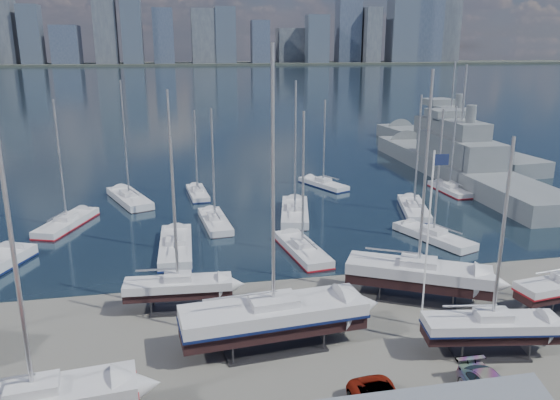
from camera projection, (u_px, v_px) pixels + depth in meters
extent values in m
plane|color=#605E59|center=(333.00, 337.00, 37.15)|extent=(1400.00, 1400.00, 0.00)
cube|color=#1A2E3C|center=(187.00, 79.00, 329.96)|extent=(1400.00, 600.00, 0.40)
cube|color=#2D332D|center=(180.00, 64.00, 575.16)|extent=(1400.00, 80.00, 2.20)
cube|color=#595E66|center=(2.00, 20.00, 531.73)|extent=(22.49, 24.47, 83.83)
cube|color=#3D4756|center=(31.00, 35.00, 533.68)|extent=(19.55, 21.83, 55.97)
cube|color=#475166|center=(66.00, 45.00, 547.87)|extent=(26.03, 30.49, 37.14)
cube|color=#595E66|center=(104.00, 18.00, 537.48)|extent=(21.60, 16.58, 87.63)
cube|color=#3D4756|center=(132.00, 29.00, 546.29)|extent=(19.42, 28.42, 67.60)
cube|color=#475166|center=(163.00, 36.00, 556.79)|extent=(20.24, 23.80, 54.09)
cube|color=#595E66|center=(204.00, 36.00, 561.28)|extent=(24.62, 19.72, 54.00)
cube|color=#3D4756|center=(225.00, 35.00, 563.39)|extent=(20.75, 17.93, 55.97)
cube|color=#475166|center=(260.00, 42.00, 570.32)|extent=(18.36, 16.25, 43.03)
cube|color=#595E66|center=(290.00, 45.00, 595.87)|extent=(28.49, 22.03, 35.69)
cube|color=#3D4756|center=(317.00, 39.00, 581.98)|extent=(23.34, 17.87, 49.11)
cube|color=#475166|center=(348.00, 26.00, 599.63)|extent=(25.35, 19.79, 75.95)
cube|color=#595E66|center=(370.00, 35.00, 600.30)|extent=(17.00, 27.45, 57.67)
cube|color=#3D4756|center=(403.00, 12.00, 600.54)|extent=(29.28, 24.05, 106.04)
cube|color=#475166|center=(425.00, 28.00, 619.70)|extent=(30.82, 28.37, 74.41)
cube|color=#595E66|center=(449.00, 27.00, 626.55)|extent=(21.74, 17.03, 77.48)
cube|color=#B6B6BA|center=(34.00, 398.00, 26.93)|extent=(10.10, 3.87, 0.79)
cube|color=#B6B6BA|center=(32.00, 386.00, 26.76)|extent=(2.64, 1.93, 0.50)
cylinder|color=#B2B2B7|center=(15.00, 265.00, 25.02)|extent=(0.22, 0.22, 13.30)
cube|color=#2D2D33|center=(180.00, 309.00, 40.98)|extent=(4.46, 2.25, 0.16)
cube|color=black|center=(179.00, 292.00, 40.59)|extent=(8.01, 2.35, 0.63)
cube|color=#B6B6BA|center=(178.00, 284.00, 40.42)|extent=(8.03, 2.69, 0.63)
cube|color=#B6B6BA|center=(178.00, 277.00, 40.27)|extent=(2.05, 1.45, 0.50)
cylinder|color=#B2B2B7|center=(174.00, 211.00, 38.88)|extent=(0.22, 0.22, 10.68)
cube|color=#2D2D33|center=(274.00, 346.00, 35.91)|extent=(6.86, 3.63, 0.16)
cube|color=black|center=(274.00, 324.00, 35.48)|extent=(12.22, 3.97, 0.96)
cube|color=#B6B6BA|center=(274.00, 311.00, 35.22)|extent=(12.26, 4.47, 0.96)
cube|color=#0C1640|center=(274.00, 317.00, 35.34)|extent=(12.39, 4.52, 0.19)
cube|color=#B6B6BA|center=(273.00, 301.00, 35.02)|extent=(3.18, 2.29, 0.50)
cylinder|color=#B2B2B7|center=(273.00, 182.00, 32.89)|extent=(0.22, 0.22, 16.20)
cube|color=#2D2D33|center=(416.00, 298.00, 42.72)|extent=(6.56, 5.24, 0.16)
cube|color=black|center=(417.00, 280.00, 42.30)|extent=(10.79, 7.42, 0.87)
cube|color=#B6B6BA|center=(418.00, 270.00, 42.06)|extent=(11.01, 7.82, 0.87)
cube|color=#B6B6BA|center=(419.00, 261.00, 41.88)|extent=(3.26, 2.89, 0.50)
cylinder|color=#B2B2B7|center=(425.00, 172.00, 39.96)|extent=(0.22, 0.22, 14.66)
cube|color=#2D2D33|center=(489.00, 353.00, 35.10)|extent=(4.99, 2.87, 0.16)
cube|color=black|center=(491.00, 333.00, 34.70)|extent=(8.78, 3.36, 0.69)
cube|color=#B6B6BA|center=(492.00, 323.00, 34.51)|extent=(8.84, 3.72, 0.69)
cube|color=#0C1640|center=(492.00, 328.00, 34.60)|extent=(8.93, 3.75, 0.14)
cube|color=#B6B6BA|center=(493.00, 315.00, 34.35)|extent=(2.34, 1.76, 0.50)
cylinder|color=#B2B2B7|center=(503.00, 232.00, 32.85)|extent=(0.22, 0.22, 11.57)
cube|color=black|center=(68.00, 229.00, 59.99)|extent=(5.50, 9.81, 0.77)
cube|color=#B6B6BA|center=(67.00, 222.00, 59.78)|extent=(5.88, 9.95, 0.77)
cube|color=maroon|center=(67.00, 225.00, 59.88)|extent=(5.94, 10.05, 0.15)
cube|color=#B6B6BA|center=(66.00, 217.00, 59.61)|extent=(2.35, 2.82, 0.50)
cylinder|color=#B2B2B7|center=(60.00, 161.00, 57.91)|extent=(0.22, 0.22, 12.98)
cube|color=black|center=(130.00, 204.00, 69.42)|extent=(6.10, 10.77, 0.84)
cube|color=#B6B6BA|center=(129.00, 198.00, 69.19)|extent=(6.52, 10.92, 0.84)
cube|color=#B6B6BA|center=(129.00, 193.00, 69.01)|extent=(2.60, 3.10, 0.50)
cylinder|color=#B2B2B7|center=(125.00, 139.00, 67.14)|extent=(0.22, 0.22, 14.26)
cube|color=black|center=(176.00, 254.00, 52.82)|extent=(2.85, 10.77, 0.86)
cube|color=#B6B6BA|center=(176.00, 246.00, 52.59)|extent=(3.30, 10.79, 0.86)
cube|color=#0C1640|center=(176.00, 250.00, 52.70)|extent=(3.33, 10.89, 0.17)
cube|color=#B6B6BA|center=(175.00, 239.00, 52.41)|extent=(1.87, 2.73, 0.50)
cylinder|color=#B2B2B7|center=(172.00, 168.00, 50.51)|extent=(0.22, 0.22, 14.45)
cube|color=black|center=(215.00, 227.00, 60.47)|extent=(2.95, 9.10, 0.72)
cube|color=#B6B6BA|center=(215.00, 221.00, 60.27)|extent=(3.33, 9.14, 0.72)
cube|color=#B6B6BA|center=(215.00, 216.00, 60.11)|extent=(1.70, 2.37, 0.50)
cylinder|color=#B2B2B7|center=(213.00, 165.00, 58.54)|extent=(0.22, 0.22, 12.08)
cube|color=black|center=(198.00, 197.00, 72.34)|extent=(2.50, 7.97, 0.63)
cube|color=#B6B6BA|center=(198.00, 193.00, 72.17)|extent=(2.83, 8.00, 0.63)
cube|color=#0C1640|center=(198.00, 195.00, 72.25)|extent=(2.86, 8.08, 0.13)
cube|color=#B6B6BA|center=(197.00, 189.00, 72.02)|extent=(1.47, 2.06, 0.50)
cylinder|color=#B2B2B7|center=(196.00, 151.00, 70.65)|extent=(0.22, 0.22, 10.59)
cube|color=black|center=(302.00, 256.00, 52.24)|extent=(3.47, 9.62, 0.75)
cube|color=#B6B6BA|center=(302.00, 249.00, 52.03)|extent=(3.86, 9.67, 0.75)
cube|color=maroon|center=(302.00, 252.00, 52.13)|extent=(3.90, 9.77, 0.15)
cube|color=#B6B6BA|center=(302.00, 243.00, 51.86)|extent=(1.88, 2.54, 0.50)
cylinder|color=#B2B2B7|center=(303.00, 180.00, 50.21)|extent=(0.22, 0.22, 12.70)
cube|color=black|center=(295.00, 219.00, 63.65)|extent=(4.84, 11.08, 0.86)
cube|color=#B6B6BA|center=(295.00, 212.00, 63.42)|extent=(5.28, 11.18, 0.86)
cube|color=#B6B6BA|center=(295.00, 206.00, 63.23)|extent=(2.35, 3.02, 0.50)
cylinder|color=#B2B2B7|center=(295.00, 146.00, 61.33)|extent=(0.22, 0.22, 14.56)
cube|color=black|center=(323.00, 188.00, 77.03)|extent=(5.35, 8.49, 0.67)
cube|color=#B6B6BA|center=(323.00, 184.00, 76.85)|extent=(5.67, 8.64, 0.67)
cube|color=#0C1640|center=(323.00, 186.00, 76.93)|extent=(5.72, 8.72, 0.13)
cube|color=#B6B6BA|center=(323.00, 180.00, 76.69)|extent=(2.17, 2.50, 0.50)
cylinder|color=#B2B2B7|center=(324.00, 141.00, 75.21)|extent=(0.22, 0.22, 11.37)
cube|color=black|center=(433.00, 243.00, 55.79)|extent=(5.31, 9.45, 0.74)
cube|color=#B6B6BA|center=(433.00, 236.00, 55.59)|extent=(5.67, 9.59, 0.74)
cube|color=#B6B6BA|center=(434.00, 230.00, 55.42)|extent=(2.27, 2.71, 0.50)
cylinder|color=#B2B2B7|center=(439.00, 172.00, 53.79)|extent=(0.22, 0.22, 12.51)
cube|color=black|center=(413.00, 214.00, 65.24)|extent=(4.81, 9.87, 0.77)
cube|color=#B6B6BA|center=(414.00, 208.00, 65.03)|extent=(5.20, 9.98, 0.77)
cube|color=#0C1640|center=(414.00, 211.00, 65.13)|extent=(5.25, 10.08, 0.15)
cube|color=#B6B6BA|center=(414.00, 203.00, 64.86)|extent=(2.21, 2.75, 0.50)
cylinder|color=#B2B2B7|center=(418.00, 151.00, 63.17)|extent=(0.22, 0.22, 12.98)
cube|color=black|center=(449.00, 194.00, 74.16)|extent=(2.26, 8.12, 0.64)
cube|color=#B6B6BA|center=(450.00, 189.00, 73.98)|extent=(2.59, 8.13, 0.64)
cube|color=maroon|center=(449.00, 191.00, 74.06)|extent=(2.62, 8.21, 0.13)
cube|color=#B6B6BA|center=(450.00, 185.00, 73.83)|extent=(1.44, 2.07, 0.50)
cylinder|color=#B2B2B7|center=(453.00, 147.00, 72.42)|extent=(0.22, 0.22, 10.86)
cube|color=slate|center=(457.00, 175.00, 82.21)|extent=(8.36, 47.89, 4.30)
cube|color=slate|center=(459.00, 149.00, 81.13)|extent=(6.37, 16.81, 3.60)
cube|color=slate|center=(461.00, 129.00, 80.32)|extent=(4.73, 9.62, 2.40)
cube|color=slate|center=(447.00, 113.00, 84.38)|extent=(5.42, 4.86, 1.20)
cylinder|color=#B2B2B7|center=(464.00, 93.00, 78.91)|extent=(0.30, 0.30, 8.00)
cube|color=slate|center=(448.00, 150.00, 101.56)|extent=(11.36, 45.50, 4.05)
cube|color=slate|center=(450.00, 130.00, 100.52)|extent=(7.20, 16.23, 3.60)
cube|color=slate|center=(451.00, 113.00, 99.71)|extent=(5.14, 9.37, 2.40)
cube|color=slate|center=(438.00, 102.00, 103.40)|extent=(5.44, 4.95, 1.20)
cylinder|color=#B2B2B7|center=(453.00, 85.00, 98.30)|extent=(0.30, 0.30, 8.00)
imported|color=gray|center=(493.00, 393.00, 29.98)|extent=(2.17, 5.31, 1.54)
cylinder|color=white|center=(427.00, 242.00, 37.04)|extent=(0.12, 0.12, 12.61)
cube|color=#141D3F|center=(441.00, 160.00, 35.60)|extent=(1.05, 0.05, 0.74)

